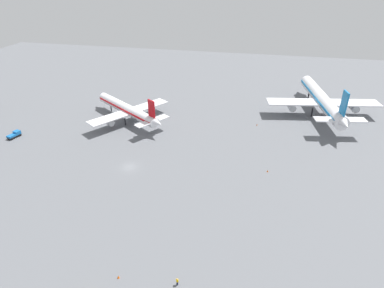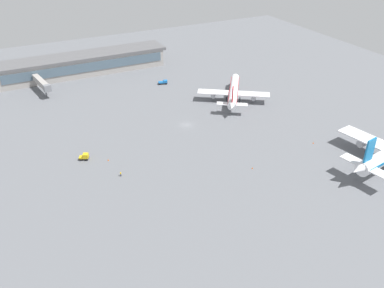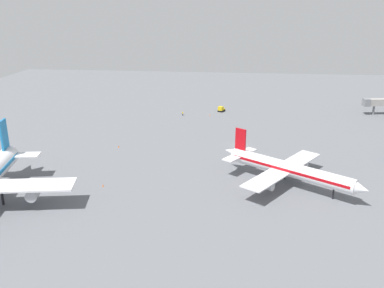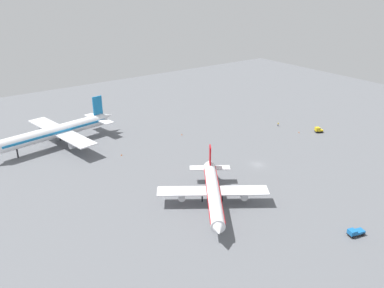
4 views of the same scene
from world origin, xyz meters
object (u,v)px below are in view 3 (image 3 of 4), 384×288
Objects in this scene: ground_crew_worker at (183,114)px; safety_cone_near_gate at (210,115)px; safety_cone_far_side at (119,146)px; baggage_tug at (221,109)px; safety_cone_mid_apron at (103,185)px; airplane_taxiing at (288,169)px.

ground_crew_worker is 11.21m from safety_cone_near_gate.
ground_crew_worker is 2.78× the size of safety_cone_near_gate.
ground_crew_worker reaches higher than safety_cone_far_side.
safety_cone_near_gate is at bearing -55.21° from ground_crew_worker.
baggage_tug reaches higher than safety_cone_mid_apron.
ground_crew_worker reaches higher than safety_cone_mid_apron.
safety_cone_mid_apron is (-72.08, 22.84, 0.00)m from safety_cone_near_gate.
safety_cone_near_gate is 75.61m from safety_cone_mid_apron.
baggage_tug is 83.70m from safety_cone_mid_apron.
ground_crew_worker is (-7.98, 15.55, -0.31)m from baggage_tug.
baggage_tug is at bearing 139.58° from airplane_taxiing.
baggage_tug is 6.18× the size of safety_cone_mid_apron.
safety_cone_near_gate and safety_cone_mid_apron have the same top height.
ground_crew_worker is at bearing -20.98° from safety_cone_far_side.
baggage_tug reaches higher than safety_cone_far_side.
safety_cone_near_gate is (66.12, 24.36, -4.18)m from airplane_taxiing.
safety_cone_far_side is at bearing -170.80° from airplane_taxiing.
airplane_taxiing reaches higher than safety_cone_mid_apron.
airplane_taxiing is at bearing 41.17° from baggage_tug.
airplane_taxiing reaches higher than baggage_tug.
baggage_tug is at bearing -18.98° from safety_cone_mid_apron.
safety_cone_near_gate is 1.00× the size of safety_cone_mid_apron.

